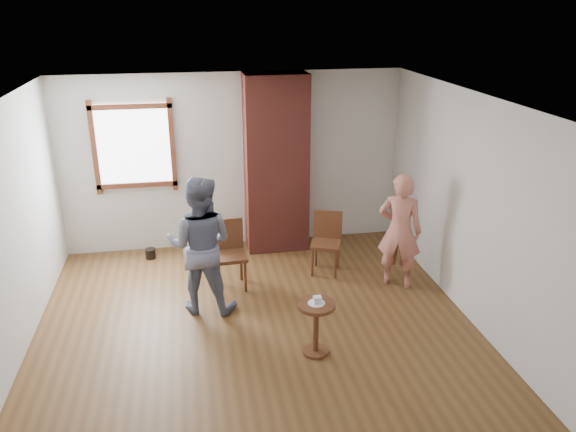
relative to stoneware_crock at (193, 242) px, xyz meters
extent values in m
plane|color=brown|center=(0.66, -2.40, -0.20)|extent=(5.50, 5.50, 0.00)
cube|color=silver|center=(0.66, 0.35, 1.10)|extent=(5.00, 0.04, 2.60)
cube|color=silver|center=(3.16, -2.40, 1.10)|extent=(0.04, 5.50, 2.60)
cube|color=white|center=(0.66, -2.40, 2.40)|extent=(5.00, 5.50, 0.04)
cube|color=brown|center=(-0.74, 0.31, 1.40)|extent=(1.14, 0.06, 1.34)
cube|color=white|center=(-0.74, 0.33, 1.40)|extent=(1.00, 0.02, 1.20)
cube|color=brown|center=(1.26, 0.10, 1.10)|extent=(0.90, 0.50, 2.60)
cylinder|color=tan|center=(0.00, 0.00, 0.00)|extent=(0.39, 0.39, 0.41)
cylinder|color=black|center=(-0.63, 0.00, -0.13)|extent=(0.19, 0.19, 0.15)
cube|color=brown|center=(0.45, -1.09, 0.24)|extent=(0.44, 0.44, 0.05)
cylinder|color=brown|center=(0.30, -1.27, 0.02)|extent=(0.04, 0.04, 0.45)
cylinder|color=brown|center=(0.63, -1.25, 0.02)|extent=(0.04, 0.04, 0.45)
cylinder|color=brown|center=(0.27, -0.93, 0.02)|extent=(0.04, 0.04, 0.45)
cylinder|color=brown|center=(0.61, -0.91, 0.02)|extent=(0.04, 0.04, 0.45)
cube|color=brown|center=(0.44, -0.90, 0.47)|extent=(0.42, 0.06, 0.45)
cube|color=brown|center=(1.78, -0.89, 0.22)|extent=(0.51, 0.51, 0.05)
cylinder|color=brown|center=(1.57, -0.98, 0.01)|extent=(0.04, 0.04, 0.42)
cylinder|color=brown|center=(1.87, -1.09, 0.01)|extent=(0.04, 0.04, 0.42)
cylinder|color=brown|center=(1.69, -0.68, 0.01)|extent=(0.04, 0.04, 0.42)
cylinder|color=brown|center=(1.99, -0.80, 0.01)|extent=(0.04, 0.04, 0.42)
cube|color=brown|center=(1.85, -0.72, 0.43)|extent=(0.38, 0.18, 0.42)
cylinder|color=brown|center=(1.22, -2.72, 0.38)|extent=(0.40, 0.40, 0.04)
cylinder|color=brown|center=(1.22, -2.72, 0.09)|extent=(0.06, 0.06, 0.54)
cylinder|color=brown|center=(1.22, -2.72, -0.19)|extent=(0.28, 0.28, 0.03)
cylinder|color=white|center=(1.22, -2.72, 0.40)|extent=(0.18, 0.18, 0.01)
cube|color=white|center=(1.23, -2.72, 0.43)|extent=(0.08, 0.07, 0.06)
imported|color=#131734|center=(0.08, -1.57, 0.64)|extent=(0.96, 0.84, 1.68)
imported|color=tan|center=(2.62, -1.40, 0.56)|extent=(0.67, 0.59, 1.53)
camera|label=1|loc=(0.02, -7.68, 3.34)|focal=35.00mm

